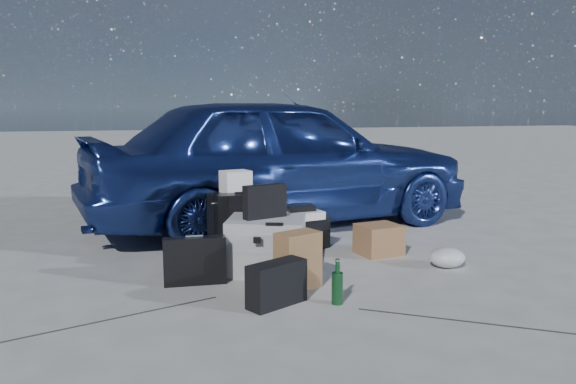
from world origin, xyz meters
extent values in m
plane|color=#A9AAA5|center=(0.00, 0.00, 0.00)|extent=(60.00, 60.00, 0.00)
imported|color=#2C4497|center=(0.47, 2.10, 0.76)|extent=(4.71, 2.51, 1.53)
cube|color=#AFB1B4|center=(-0.14, 0.30, 0.23)|extent=(0.77, 0.70, 0.46)
cube|color=black|center=(-0.15, 0.32, 0.60)|extent=(0.38, 0.19, 0.28)
cube|color=black|center=(-0.76, 0.13, 0.19)|extent=(0.49, 0.14, 0.37)
cube|color=black|center=(-0.26, 0.78, 0.30)|extent=(0.46, 0.18, 0.59)
cube|color=black|center=(-0.28, 0.99, 0.29)|extent=(0.51, 0.28, 0.58)
cube|color=silver|center=(-0.26, 1.00, 0.68)|extent=(0.29, 0.26, 0.20)
cube|color=black|center=(0.31, 0.88, 0.16)|extent=(0.69, 0.55, 0.32)
cube|color=silver|center=(0.31, 0.86, 0.36)|extent=(0.47, 0.39, 0.07)
cube|color=black|center=(0.33, 0.88, 0.42)|extent=(0.27, 0.20, 0.06)
cube|color=#8C5D3D|center=(-0.02, -0.19, 0.22)|extent=(0.38, 0.31, 0.44)
cube|color=#8C603D|center=(1.00, 0.55, 0.14)|extent=(0.42, 0.38, 0.28)
ellipsoid|color=#BBBEC2|center=(1.38, -0.02, 0.09)|extent=(0.33, 0.29, 0.17)
cube|color=black|center=(-0.27, -0.50, 0.15)|extent=(0.46, 0.34, 0.31)
cylinder|color=#0E3317|center=(0.14, -0.60, 0.15)|extent=(0.10, 0.10, 0.31)
camera|label=1|loc=(-1.25, -4.13, 1.37)|focal=35.00mm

